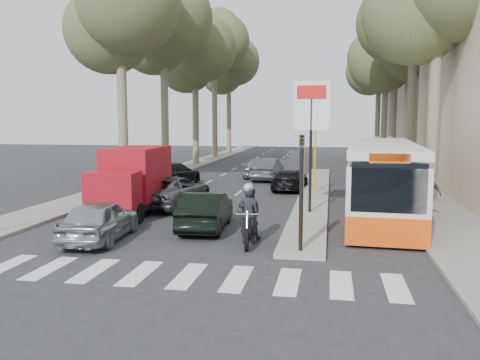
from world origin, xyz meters
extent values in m
plane|color=#28282B|center=(0.00, 0.00, 0.00)|extent=(120.00, 120.00, 0.00)
cube|color=gray|center=(8.60, 25.00, 0.06)|extent=(3.20, 70.00, 0.12)
cube|color=gray|center=(-8.00, 28.00, 0.06)|extent=(2.40, 64.00, 0.12)
cube|color=gray|center=(3.25, 11.00, 0.08)|extent=(1.50, 26.00, 0.16)
cube|color=#B7A88E|center=(15.50, 34.00, 8.00)|extent=(11.00, 20.00, 16.00)
cylinder|color=yellow|center=(3.25, -1.00, 1.75)|extent=(0.10, 0.10, 3.50)
cylinder|color=yellow|center=(3.25, 5.00, 1.75)|extent=(0.10, 0.10, 3.50)
cylinder|color=yellow|center=(3.25, 11.00, 1.75)|extent=(0.10, 0.10, 3.50)
cylinder|color=black|center=(3.25, 5.00, 2.60)|extent=(0.12, 0.12, 5.20)
cube|color=white|center=(3.25, 5.00, 4.60)|extent=(1.50, 0.10, 2.00)
cube|color=red|center=(3.25, 4.94, 5.15)|extent=(1.20, 0.02, 0.55)
cylinder|color=black|center=(3.25, -1.50, 1.60)|extent=(0.12, 0.12, 3.20)
imported|color=black|center=(3.25, -1.50, 3.10)|extent=(0.16, 0.41, 1.00)
cylinder|color=#6B604C|center=(-8.00, 12.00, 4.20)|extent=(0.56, 0.56, 8.40)
sphere|color=#45542F|center=(-9.00, 12.60, 9.30)|extent=(5.20, 5.20, 5.20)
sphere|color=#45542F|center=(-7.10, 11.20, 10.50)|extent=(5.80, 5.80, 5.80)
cylinder|color=#6B604C|center=(-8.10, 20.00, 4.48)|extent=(0.56, 0.56, 8.96)
sphere|color=#45542F|center=(-9.10, 20.60, 9.92)|extent=(5.20, 5.20, 5.20)
sphere|color=#45542F|center=(-7.20, 19.20, 11.20)|extent=(5.80, 5.80, 5.80)
sphere|color=#45542F|center=(-7.90, 21.10, 12.48)|extent=(4.80, 4.80, 4.80)
cylinder|color=#6B604C|center=(-7.90, 28.00, 4.06)|extent=(0.56, 0.56, 8.12)
sphere|color=#45542F|center=(-8.90, 28.60, 8.99)|extent=(5.20, 5.20, 5.20)
sphere|color=#45542F|center=(-7.00, 27.20, 10.15)|extent=(5.80, 5.80, 5.80)
sphere|color=#45542F|center=(-7.70, 29.10, 11.31)|extent=(4.80, 4.80, 4.80)
cylinder|color=#6B604C|center=(-8.00, 36.00, 4.76)|extent=(0.56, 0.56, 9.52)
sphere|color=#45542F|center=(-9.00, 36.60, 10.54)|extent=(5.20, 5.20, 5.20)
sphere|color=#45542F|center=(-7.10, 35.20, 11.90)|extent=(5.80, 5.80, 5.80)
sphere|color=#45542F|center=(-7.80, 37.10, 13.26)|extent=(4.80, 4.80, 4.80)
cylinder|color=#6B604C|center=(-8.10, 44.00, 4.34)|extent=(0.56, 0.56, 8.68)
sphere|color=#45542F|center=(-9.10, 44.60, 9.61)|extent=(5.20, 5.20, 5.20)
sphere|color=#45542F|center=(-7.20, 43.20, 10.85)|extent=(5.80, 5.80, 5.80)
sphere|color=#45542F|center=(-7.90, 45.10, 12.09)|extent=(4.80, 4.80, 4.80)
cylinder|color=#6B604C|center=(9.00, 10.00, 4.20)|extent=(0.56, 0.56, 8.40)
sphere|color=#45542F|center=(8.00, 10.60, 9.30)|extent=(5.20, 5.20, 5.20)
cylinder|color=#6B604C|center=(9.10, 18.00, 4.62)|extent=(0.56, 0.56, 9.24)
sphere|color=#45542F|center=(8.10, 18.60, 10.23)|extent=(5.20, 5.20, 5.20)
cylinder|color=#6B604C|center=(8.90, 26.00, 3.92)|extent=(0.56, 0.56, 7.84)
sphere|color=#45542F|center=(7.90, 26.60, 8.68)|extent=(5.20, 5.20, 5.20)
sphere|color=#45542F|center=(9.80, 25.20, 9.80)|extent=(5.80, 5.80, 5.80)
sphere|color=#45542F|center=(9.10, 27.10, 10.92)|extent=(4.80, 4.80, 4.80)
cylinder|color=#6B604C|center=(9.00, 34.00, 4.48)|extent=(0.56, 0.56, 8.96)
sphere|color=#45542F|center=(8.00, 34.60, 9.92)|extent=(5.20, 5.20, 5.20)
sphere|color=#45542F|center=(9.90, 33.20, 11.20)|extent=(5.80, 5.80, 5.80)
sphere|color=#45542F|center=(9.20, 35.10, 12.48)|extent=(4.80, 4.80, 4.80)
cylinder|color=#6B604C|center=(9.10, 42.00, 4.20)|extent=(0.56, 0.56, 8.40)
sphere|color=#45542F|center=(8.10, 42.60, 9.30)|extent=(5.20, 5.20, 5.20)
sphere|color=#45542F|center=(10.00, 41.20, 10.50)|extent=(5.80, 5.80, 5.80)
sphere|color=#45542F|center=(9.30, 43.10, 11.70)|extent=(4.80, 4.80, 4.80)
imported|color=#A7AAAF|center=(-3.47, -0.76, 0.70)|extent=(1.94, 4.22, 1.40)
imported|color=black|center=(-0.41, 1.59, 0.69)|extent=(1.73, 4.29, 1.39)
imported|color=#515359|center=(-3.12, 6.00, 0.72)|extent=(2.86, 5.37, 1.44)
imported|color=black|center=(1.80, 12.60, 0.60)|extent=(2.03, 4.28, 1.21)
imported|color=#A0A2A8|center=(-1.10, 18.61, 0.65)|extent=(1.79, 3.89, 1.29)
imported|color=#4B4E53|center=(-0.09, 17.30, 0.73)|extent=(1.84, 4.55, 1.47)
imported|color=black|center=(-5.41, 13.22, 0.73)|extent=(2.66, 5.23, 1.45)
cube|color=black|center=(-4.20, 3.84, 0.49)|extent=(2.13, 5.38, 0.22)
cylinder|color=black|center=(-5.03, 2.04, 0.40)|extent=(0.29, 0.81, 0.80)
cylinder|color=black|center=(-3.25, 2.10, 0.40)|extent=(0.29, 0.81, 0.80)
cylinder|color=black|center=(-5.14, 5.40, 0.40)|extent=(0.29, 0.81, 0.80)
cylinder|color=black|center=(-3.37, 5.46, 0.40)|extent=(0.29, 0.81, 0.80)
cube|color=maroon|center=(-4.13, 1.80, 1.28)|extent=(1.99, 1.31, 1.51)
cube|color=black|center=(-4.11, 1.23, 1.46)|extent=(1.77, 0.13, 0.80)
cube|color=maroon|center=(-4.22, 4.55, 1.73)|extent=(2.16, 3.79, 2.22)
cube|color=#EC4E0D|center=(6.20, 5.43, 0.56)|extent=(3.27, 11.91, 0.92)
cube|color=silver|center=(6.20, 5.43, 1.79)|extent=(3.27, 11.91, 1.54)
cube|color=black|center=(6.20, 5.43, 2.10)|extent=(3.26, 11.44, 0.87)
cube|color=silver|center=(6.20, 5.43, 2.92)|extent=(3.27, 11.91, 0.31)
cube|color=black|center=(5.85, -0.42, 1.95)|extent=(2.25, 0.20, 1.54)
cube|color=#EC4E0D|center=(5.85, -0.42, 2.85)|extent=(1.23, 0.13, 0.33)
cylinder|color=black|center=(4.81, 1.74, 0.46)|extent=(0.35, 1.00, 0.98)
cylinder|color=black|center=(7.13, 1.60, 0.46)|extent=(0.35, 1.00, 0.98)
cylinder|color=black|center=(5.26, 9.03, 0.46)|extent=(0.35, 1.00, 0.98)
cylinder|color=black|center=(7.57, 8.89, 0.46)|extent=(0.35, 1.00, 0.98)
cylinder|color=black|center=(1.59, -1.25, 0.35)|extent=(0.19, 0.71, 0.71)
cylinder|color=black|center=(1.41, 0.40, 0.35)|extent=(0.19, 0.71, 0.71)
cylinder|color=silver|center=(1.58, -1.17, 0.77)|extent=(0.11, 0.45, 0.88)
cube|color=black|center=(1.49, -0.37, 0.50)|extent=(0.33, 0.85, 0.33)
cube|color=black|center=(1.52, -0.59, 0.79)|extent=(0.38, 0.53, 0.24)
cube|color=black|center=(1.46, -0.04, 0.73)|extent=(0.38, 0.75, 0.13)
cylinder|color=silver|center=(1.57, -1.11, 1.12)|extent=(0.68, 0.12, 0.04)
imported|color=black|center=(1.49, -0.37, 0.98)|extent=(0.72, 0.51, 1.85)
imported|color=black|center=(1.45, 0.07, 0.92)|extent=(0.89, 0.56, 1.74)
sphere|color=#B2B2B7|center=(1.50, -0.43, 1.85)|extent=(0.31, 0.31, 0.31)
sphere|color=#B2B2B7|center=(1.45, 0.03, 1.79)|extent=(0.31, 0.31, 0.31)
imported|color=#3E334D|center=(7.89, 4.62, 1.11)|extent=(1.27, 1.15, 1.97)
imported|color=#69574F|center=(8.77, 8.78, 0.88)|extent=(1.00, 0.48, 1.52)
camera|label=1|loc=(4.08, -16.32, 4.02)|focal=38.00mm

